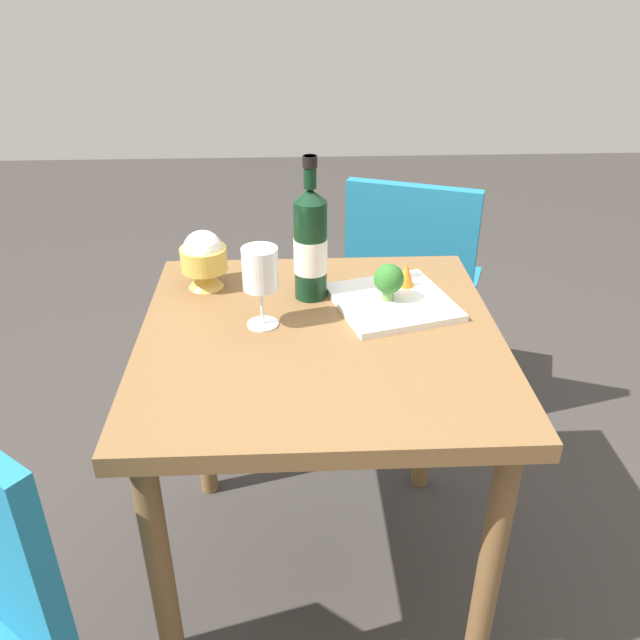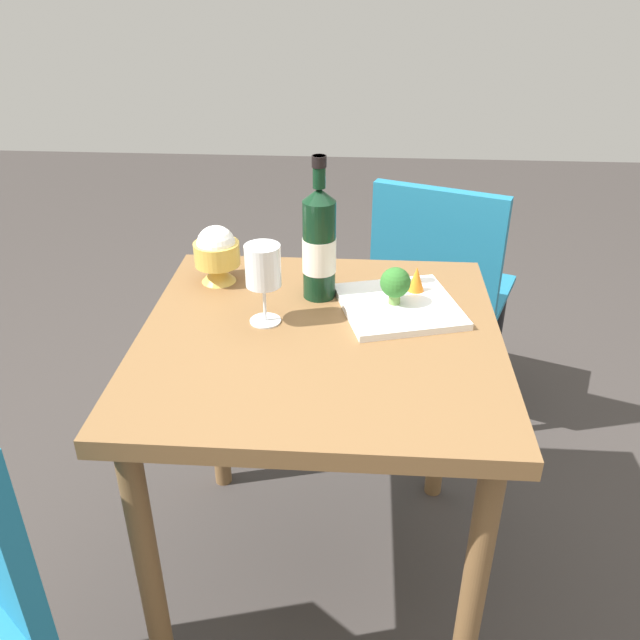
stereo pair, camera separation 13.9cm
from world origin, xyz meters
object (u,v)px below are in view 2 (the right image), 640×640
Objects in this scene: chair_near_window at (439,280)px; wine_glass at (263,268)px; broccoli_floret at (395,283)px; carrot_garnish_left at (416,279)px; rice_bowl at (217,253)px; wine_bottle at (319,244)px; serving_plate at (399,306)px.

chair_near_window is 0.88m from wine_glass.
broccoli_floret is 1.45× the size of carrot_garnish_left.
rice_bowl is 0.48m from carrot_garnish_left.
wine_glass reaches higher than broccoli_floret.
carrot_garnish_left is (-0.01, 0.22, -0.09)m from wine_bottle.
carrot_garnish_left is (0.53, -0.12, 0.26)m from chair_near_window.
chair_near_window is at bearing 164.99° from serving_plate.
serving_plate is (-0.08, 0.29, -0.12)m from wine_glass.
chair_near_window reaches higher than serving_plate.
wine_glass is 0.37m from carrot_garnish_left.
broccoli_floret is at bearing 71.90° from wine_bottle.
carrot_garnish_left is at bearing 113.17° from wine_glass.
wine_glass is 0.25m from rice_bowl.
rice_bowl is at bearing -105.57° from broccoli_floret.
wine_glass is (0.13, -0.11, -0.00)m from wine_bottle.
carrot_garnish_left is at bearing 83.95° from rice_bowl.
rice_bowl is 0.46× the size of serving_plate.
wine_bottle reaches higher than chair_near_window.
broccoli_floret is at bearing 104.92° from wine_glass.
wine_glass is 2.09× the size of broccoli_floret.
carrot_garnish_left reaches higher than serving_plate.
wine_bottle reaches higher than carrot_garnish_left.
broccoli_floret is at bearing 74.43° from rice_bowl.
chair_near_window reaches higher than broccoli_floret.
wine_glass is at bearing -75.19° from serving_plate.
carrot_garnish_left is (-0.14, 0.33, -0.08)m from wine_glass.
chair_near_window is 0.73m from wine_bottle.
broccoli_floret is at bearing -77.82° from serving_plate.
serving_plate is at bearing 104.81° from wine_glass.
carrot_garnish_left is (-0.07, 0.05, -0.02)m from broccoli_floret.
broccoli_floret is at bearing -85.34° from chair_near_window.
broccoli_floret is (0.06, 0.17, -0.07)m from wine_bottle.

